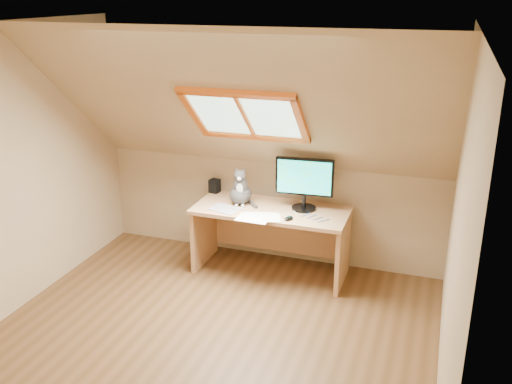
% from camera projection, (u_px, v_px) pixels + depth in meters
% --- Properties ---
extents(ground, '(3.50, 3.50, 0.00)m').
position_uv_depth(ground, '(202.00, 347.00, 4.43)').
color(ground, brown).
rests_on(ground, ground).
extents(room_shell, '(3.52, 3.52, 2.41)m').
position_uv_depth(room_shell, '(189.00, 176.00, 3.87)').
color(room_shell, tan).
rests_on(room_shell, ground).
extents(desk, '(1.47, 0.64, 0.67)m').
position_uv_depth(desk, '(273.00, 226.00, 5.52)').
color(desk, tan).
rests_on(desk, ground).
extents(monitor, '(0.54, 0.23, 0.50)m').
position_uv_depth(monitor, '(304.00, 180.00, 5.28)').
color(monitor, black).
rests_on(monitor, desk).
extents(cat, '(0.26, 0.29, 0.38)m').
position_uv_depth(cat, '(240.00, 190.00, 5.47)').
color(cat, '#3B3735').
rests_on(cat, desk).
extents(desk_speaker, '(0.11, 0.11, 0.14)m').
position_uv_depth(desk_speaker, '(215.00, 186.00, 5.80)').
color(desk_speaker, black).
rests_on(desk_speaker, desk).
extents(graphics_tablet, '(0.31, 0.25, 0.01)m').
position_uv_depth(graphics_tablet, '(225.00, 209.00, 5.36)').
color(graphics_tablet, '#B2B2B7').
rests_on(graphics_tablet, desk).
extents(mouse, '(0.10, 0.12, 0.03)m').
position_uv_depth(mouse, '(289.00, 218.00, 5.12)').
color(mouse, black).
rests_on(mouse, desk).
extents(papers, '(0.35, 0.30, 0.01)m').
position_uv_depth(papers, '(255.00, 217.00, 5.19)').
color(papers, white).
rests_on(papers, desk).
extents(cables, '(0.51, 0.26, 0.01)m').
position_uv_depth(cables, '(304.00, 217.00, 5.18)').
color(cables, silver).
rests_on(cables, desk).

